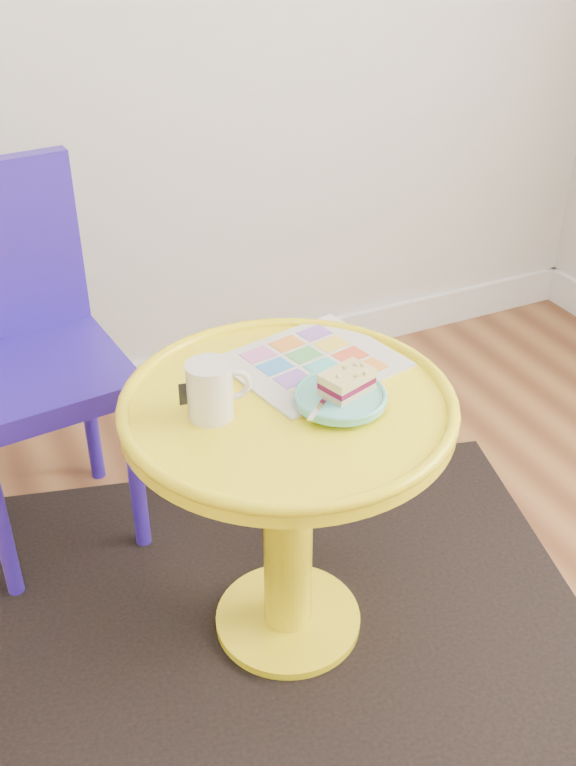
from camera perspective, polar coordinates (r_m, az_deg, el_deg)
name	(u,v)px	position (r m, az deg, el deg)	size (l,w,h in m)	color
rug	(288,622)	(1.93, 0.00, -15.71)	(1.30, 1.10, 0.01)	black
side_table	(288,473)	(1.65, 0.00, -6.01)	(0.61, 0.61, 0.58)	yellow
chair	(19,340)	(1.99, -17.52, 2.78)	(0.43, 0.43, 0.88)	#2E19A6
newspaper	(313,362)	(1.66, 1.68, 1.40)	(0.31, 0.26, 0.01)	silver
mug	(211,389)	(1.49, -5.17, -0.38)	(0.12, 0.08, 0.11)	silver
plate	(340,398)	(1.53, 3.52, -0.99)	(0.17, 0.17, 0.02)	#5DC6BA
cake_slice	(347,382)	(1.53, 3.96, 0.10)	(0.11, 0.09, 0.04)	#D3BC8C
fork	(326,398)	(1.51, 2.58, -1.00)	(0.12, 0.11, 0.00)	silver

